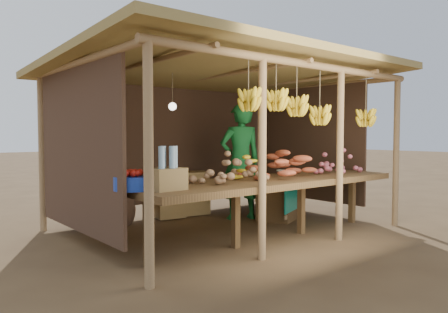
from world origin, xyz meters
TOP-DOWN VIEW (x-y plane):
  - ground at (0.00, 0.00)m, footprint 60.00×60.00m
  - stall_structure at (0.03, -0.06)m, footprint 4.70×3.50m
  - counter at (0.00, -0.95)m, footprint 3.90×1.05m
  - potato_heap at (-0.63, -0.94)m, footprint 1.00×0.75m
  - sweet_potato_heap at (0.26, -0.88)m, footprint 1.26×0.97m
  - onion_heap at (1.33, -1.04)m, footprint 0.86×0.55m
  - banana_pile at (-0.20, -0.69)m, footprint 0.59×0.39m
  - tomato_basin at (-1.90, -0.83)m, footprint 0.41×0.41m
  - bottle_box at (-1.64, -1.04)m, footprint 0.38×0.30m
  - vendor at (0.64, 0.36)m, footprint 0.80×0.66m
  - tarp_crate at (1.08, -0.06)m, footprint 0.87×0.82m
  - carton_stack at (0.10, 1.13)m, footprint 1.01×0.45m
  - burlap_sacks at (-1.30, 1.18)m, footprint 0.93×0.49m

SIDE VIEW (x-z plane):
  - ground at x=0.00m, z-range 0.00..0.00m
  - burlap_sacks at x=-1.30m, z-range -0.04..0.62m
  - carton_stack at x=0.10m, z-range -0.04..0.68m
  - tarp_crate at x=1.08m, z-range -0.07..0.75m
  - counter at x=0.00m, z-range 0.34..1.14m
  - tomato_basin at x=-1.90m, z-range 0.78..1.00m
  - vendor at x=0.64m, z-range 0.00..1.87m
  - banana_pile at x=-0.20m, z-range 0.80..1.15m
  - bottle_box at x=-1.64m, z-range 0.75..1.20m
  - onion_heap at x=1.33m, z-range 0.80..1.16m
  - potato_heap at x=-0.63m, z-range 0.80..1.16m
  - sweet_potato_heap at x=0.26m, z-range 0.80..1.16m
  - stall_structure at x=0.03m, z-range 0.70..3.13m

